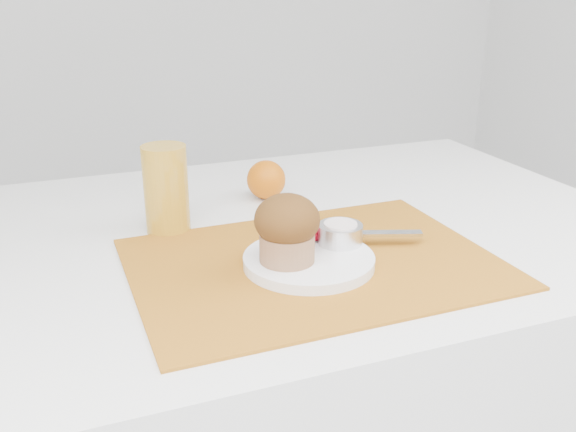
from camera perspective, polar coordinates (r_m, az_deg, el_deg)
name	(u,v)px	position (r m, az deg, el deg)	size (l,w,h in m)	color
table	(280,416)	(1.23, -0.71, -17.38)	(1.20, 0.80, 0.75)	white
placemat	(314,263)	(0.91, 2.31, -4.20)	(0.51, 0.37, 0.00)	#A96317
plate	(309,261)	(0.90, 1.86, -3.98)	(0.18, 0.18, 0.01)	white
ramekin	(340,234)	(0.93, 4.66, -1.59)	(0.07, 0.07, 0.03)	silver
cream	(340,225)	(0.93, 4.68, -0.79)	(0.05, 0.05, 0.01)	white
raspberry_near	(303,235)	(0.94, 1.32, -1.66)	(0.02, 0.02, 0.02)	#5C0204
raspberry_far	(313,235)	(0.94, 2.23, -1.70)	(0.02, 0.02, 0.02)	#58020C
butter_knife	(352,234)	(0.96, 5.70, -1.59)	(0.21, 0.02, 0.01)	silver
orange	(266,180)	(1.17, -1.95, 3.24)	(0.07, 0.07, 0.07)	#D86507
juice_glass	(166,189)	(1.02, -10.79, 2.35)	(0.07, 0.07, 0.14)	gold
muffin	(287,228)	(0.86, -0.08, -1.05)	(0.10, 0.10, 0.09)	#A4744F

